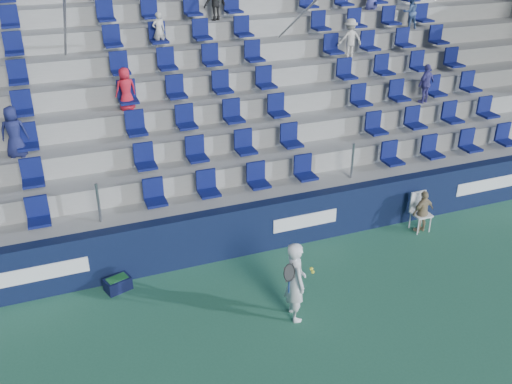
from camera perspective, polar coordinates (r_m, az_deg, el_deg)
ground at (r=10.92m, az=4.43°, el=-14.50°), size 70.00×70.00×0.00m
sponsor_wall at (r=12.92m, az=-1.38°, el=-3.84°), size 24.00×0.32×1.20m
grandstand at (r=16.78m, az=-7.41°, el=9.13°), size 24.00×8.17×6.63m
tennis_player at (r=10.91m, az=3.97°, el=-8.87°), size 0.69×0.66×1.67m
line_judge_chair at (r=14.46m, az=16.00°, el=-1.59°), size 0.43×0.44×0.97m
line_judge at (r=14.36m, az=16.35°, el=-1.88°), size 0.67×0.37×1.09m
ball_bin at (r=12.32m, az=-13.66°, el=-8.87°), size 0.60×0.48×0.29m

